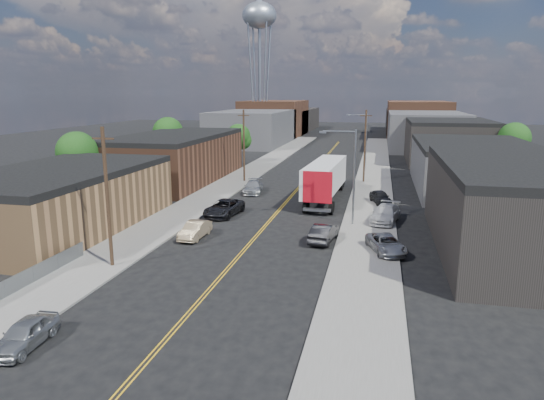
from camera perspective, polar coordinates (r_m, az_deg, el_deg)
The scene contains 35 objects.
ground at distance 81.22m, azimuth 5.21°, elevation 3.79°, with size 260.00×260.00×0.00m, color black.
centerline at distance 66.57m, azimuth 3.54°, elevation 1.89°, with size 0.32×120.00×0.01m, color gold.
sidewalk_left at distance 68.65m, azimuth -4.32°, elevation 2.26°, with size 5.00×140.00×0.15m, color slate.
sidewalk_right at distance 65.79m, azimuth 11.74°, elevation 1.59°, with size 5.00×140.00×0.15m, color slate.
warehouse_tan at distance 47.93m, azimuth -23.75°, elevation 0.08°, with size 12.00×22.00×5.60m.
warehouse_brown at distance 70.16m, azimuth -11.29°, elevation 4.95°, with size 12.00×26.00×6.60m.
industrial_right_a at distance 42.29m, azimuth 28.48°, elevation -0.88°, with size 14.00×22.00×7.10m.
industrial_right_b at distance 67.35m, azimuth 22.58°, elevation 3.71°, with size 14.00×24.00×6.10m.
industrial_right_c at distance 92.81m, azimuth 19.93°, elevation 6.54°, with size 14.00×22.00×7.60m.
skyline_left_a at distance 118.83m, azimuth -2.24°, elevation 8.51°, with size 16.00×30.00×8.00m, color #363639.
skyline_right_a at distance 115.37m, azimuth 17.55°, elevation 7.83°, with size 16.00×30.00×8.00m, color #363639.
skyline_left_b at distance 143.05m, azimuth 0.33°, elevation 9.60°, with size 16.00×26.00×10.00m, color #523120.
skyline_right_b at distance 140.19m, azimuth 16.73°, elevation 9.02°, with size 16.00×26.00×10.00m, color #523120.
skyline_left_c at distance 162.71m, azimuth 1.84°, elevation 9.41°, with size 16.00×40.00×7.00m, color black.
skyline_right_c at distance 160.20m, azimuth 16.21°, elevation 8.88°, with size 16.00×40.00×7.00m, color black.
water_tower at distance 134.84m, azimuth -1.50°, elevation 20.34°, with size 9.00×9.00×36.90m.
streetlight_near at distance 45.26m, azimuth 9.17°, elevation 3.57°, with size 3.39×0.25×9.00m.
streetlight_far at distance 79.99m, azimuth 10.73°, elevation 7.33°, with size 3.39×0.25×9.00m.
utility_pole_left_near at distance 35.57m, azimuth -18.81°, elevation 0.33°, with size 1.60×0.26×10.00m.
utility_pole_left_far at distance 67.57m, azimuth -3.33°, elevation 6.45°, with size 1.60×0.26×10.00m.
utility_pole_right at distance 68.05m, azimuth 10.88°, elevation 6.29°, with size 1.60×0.26×10.00m.
chainlink_fence at distance 33.73m, azimuth -28.92°, elevation -9.19°, with size 0.05×16.00×1.22m.
tree_left_near at distance 60.63m, azimuth -21.88°, elevation 4.92°, with size 4.85×4.76×7.91m.
tree_left_mid at distance 82.34m, azimuth -12.09°, elevation 7.52°, with size 5.10×5.04×8.37m.
tree_left_far at distance 85.47m, azimuth -3.94°, elevation 7.32°, with size 4.35×4.20×6.97m.
tree_right_far at distance 82.42m, azimuth 26.62°, elevation 6.28°, with size 4.85×4.76×7.91m.
semi_truck at distance 57.29m, azimuth 6.45°, elevation 2.75°, with size 3.77×17.55×4.57m.
car_left_a at distance 27.41m, azimuth -27.05°, elevation -13.84°, with size 1.63×4.06×1.38m, color #9DA1A2.
car_left_b at distance 42.18m, azimuth -9.04°, elevation -3.50°, with size 1.51×4.34×1.43m, color tan.
car_left_c at distance 49.43m, azimuth -5.67°, elevation -0.93°, with size 2.65×5.75×1.60m, color black.
car_left_d at distance 60.40m, azimuth -2.23°, elevation 1.54°, with size 2.13×5.24×1.52m, color #A1A4A6.
car_right_oncoming at distance 40.86m, azimuth 6.09°, elevation -3.87°, with size 1.61×4.63×1.53m, color black.
car_right_lot_a at distance 38.66m, azimuth 13.28°, elevation -5.02°, with size 2.18×4.74×1.32m, color #989A9D.
car_right_lot_b at distance 47.55m, azimuth 13.20°, elevation -1.57°, with size 2.23×5.48×1.59m, color #BCBCBC.
car_right_lot_c at distance 55.40m, azimuth 12.64°, elevation 0.35°, with size 1.68×4.17×1.42m, color black.
Camera 1 is at (10.12, -19.66, 12.22)m, focal length 32.00 mm.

